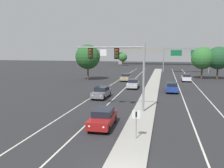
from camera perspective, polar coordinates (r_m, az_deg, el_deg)
The scene contains 19 objects.
median_island at distance 30.00m, azimuth 8.61°, elevation -4.46°, with size 2.40×110.00×0.15m, color #9E9B93.
lane_stripe_oncoming_center at distance 37.42m, azimuth 2.20°, elevation -1.96°, with size 0.14×100.00×0.01m, color silver.
lane_stripe_receding_center at distance 36.91m, azimuth 16.71°, elevation -2.44°, with size 0.14×100.00×0.01m, color silver.
edge_stripe_left at distance 38.15m, azimuth -2.68°, elevation -1.76°, with size 0.14×100.00×0.01m, color silver.
edge_stripe_right at distance 37.30m, azimuth 21.78°, elevation -2.58°, with size 0.14×100.00×0.01m, color silver.
overhead_signal_mast at distance 24.79m, azimuth 2.39°, elevation 5.26°, with size 7.40×0.44×7.20m.
median_sign_post at distance 17.28m, azimuth 5.96°, elevation -8.75°, with size 0.60×0.10×2.20m.
car_oncoming_red at distance 20.45m, azimuth -2.26°, elevation -8.25°, with size 1.93×4.51×1.58m.
car_oncoming_grey at distance 32.60m, azimuth -2.62°, elevation -2.02°, with size 1.91×4.50×1.58m.
car_oncoming_silver at distance 41.30m, azimuth 5.19°, elevation 0.13°, with size 1.91×4.50×1.58m.
car_oncoming_tan at distance 51.11m, azimuth 3.39°, elevation 1.70°, with size 1.84×4.48×1.58m.
car_receding_blue at distance 38.29m, azimuth 14.47°, elevation -0.74°, with size 1.82×4.47×1.58m.
car_receding_white at distance 52.88m, azimuth 17.74°, elevation 1.54°, with size 1.86×4.49×1.58m.
highway_sign_gantry at distance 72.47m, azimuth 17.79°, elevation 7.48°, with size 13.28×0.42×7.50m.
overpass_bridge at distance 113.21m, azimuth 11.82°, elevation 7.64°, with size 42.40×6.40×7.65m.
tree_far_right_c at distance 58.58m, azimuth 24.65°, elevation 5.82°, with size 5.20×5.20×7.52m.
tree_far_left_c at distance 104.00m, azimuth 2.68°, elevation 6.58°, with size 3.86×3.86×5.59m.
tree_far_left_b at distance 52.42m, azimuth -5.98°, elevation 6.65°, with size 5.51×5.51×7.97m.
tree_far_right_b at distance 57.93m, azimuth 21.36°, elevation 5.94°, with size 5.15×5.15×7.45m.
Camera 1 is at (2.01, -11.21, 6.62)m, focal length 37.22 mm.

